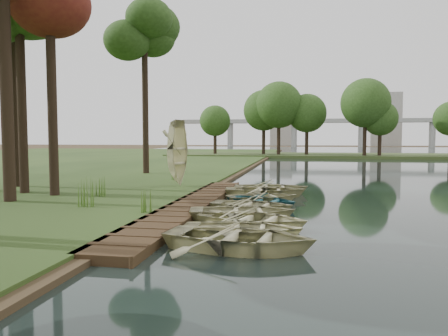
% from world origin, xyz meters
% --- Properties ---
extents(ground, '(300.00, 300.00, 0.00)m').
position_xyz_m(ground, '(0.00, 0.00, 0.00)').
color(ground, '#3D2F1D').
extents(boardwalk, '(1.60, 16.00, 0.30)m').
position_xyz_m(boardwalk, '(-1.60, 0.00, 0.15)').
color(boardwalk, '#362514').
rests_on(boardwalk, ground).
extents(peninsula, '(50.00, 14.00, 0.45)m').
position_xyz_m(peninsula, '(8.00, 50.00, 0.23)').
color(peninsula, '#36471F').
rests_on(peninsula, ground).
extents(far_trees, '(45.60, 5.60, 8.80)m').
position_xyz_m(far_trees, '(4.67, 50.00, 6.43)').
color(far_trees, black).
rests_on(far_trees, peninsula).
extents(bridge, '(95.90, 4.00, 8.60)m').
position_xyz_m(bridge, '(12.31, 120.00, 7.08)').
color(bridge, '#A5A5A0').
rests_on(bridge, ground).
extents(building_a, '(10.00, 8.00, 18.00)m').
position_xyz_m(building_a, '(30.00, 140.00, 9.00)').
color(building_a, '#A5A5A0').
rests_on(building_a, ground).
extents(building_b, '(8.00, 8.00, 12.00)m').
position_xyz_m(building_b, '(-5.00, 145.00, 6.00)').
color(building_b, '#A5A5A0').
rests_on(building_b, ground).
extents(rowboat_0, '(4.21, 3.26, 0.80)m').
position_xyz_m(rowboat_0, '(1.27, -6.06, 0.45)').
color(rowboat_0, '#C4C08E').
rests_on(rowboat_0, water).
extents(rowboat_1, '(3.54, 2.63, 0.71)m').
position_xyz_m(rowboat_1, '(1.17, -4.80, 0.40)').
color(rowboat_1, '#C4C08E').
rests_on(rowboat_1, water).
extents(rowboat_2, '(4.08, 3.34, 0.74)m').
position_xyz_m(rowboat_2, '(1.27, -3.28, 0.42)').
color(rowboat_2, '#C4C08E').
rests_on(rowboat_2, water).
extents(rowboat_3, '(4.10, 3.27, 0.76)m').
position_xyz_m(rowboat_3, '(0.80, -2.06, 0.43)').
color(rowboat_3, '#C4C08E').
rests_on(rowboat_3, water).
extents(rowboat_4, '(3.48, 2.69, 0.66)m').
position_xyz_m(rowboat_4, '(0.90, -0.20, 0.38)').
color(rowboat_4, '#C4C08E').
rests_on(rowboat_4, water).
extents(rowboat_5, '(3.63, 3.19, 0.62)m').
position_xyz_m(rowboat_5, '(1.18, 1.17, 0.36)').
color(rowboat_5, '#2C717B').
rests_on(rowboat_5, water).
extents(rowboat_6, '(3.83, 3.33, 0.66)m').
position_xyz_m(rowboat_6, '(1.11, 2.16, 0.38)').
color(rowboat_6, '#C4C08E').
rests_on(rowboat_6, water).
extents(rowboat_7, '(4.12, 3.13, 0.80)m').
position_xyz_m(rowboat_7, '(1.07, 4.01, 0.45)').
color(rowboat_7, '#C4C08E').
rests_on(rowboat_7, water).
extents(rowboat_8, '(4.06, 3.12, 0.78)m').
position_xyz_m(rowboat_8, '(1.24, 5.34, 0.44)').
color(rowboat_8, '#C4C08E').
rests_on(rowboat_8, water).
extents(stored_rowboat, '(4.02, 3.24, 0.74)m').
position_xyz_m(stored_rowboat, '(-3.77, 5.80, 0.67)').
color(stored_rowboat, '#C4C08E').
rests_on(stored_rowboat, bank).
extents(tree_4, '(4.47, 4.47, 10.93)m').
position_xyz_m(tree_4, '(-10.15, 1.67, 9.23)').
color(tree_4, black).
rests_on(tree_4, bank).
extents(tree_6, '(4.31, 4.31, 11.91)m').
position_xyz_m(tree_6, '(-8.55, 13.65, 10.24)').
color(tree_6, black).
rests_on(tree_6, bank).
extents(reeds_0, '(0.60, 0.60, 0.85)m').
position_xyz_m(reeds_0, '(-2.60, -2.39, 0.73)').
color(reeds_0, '#3F661E').
rests_on(reeds_0, bank).
extents(reeds_1, '(0.60, 0.60, 1.07)m').
position_xyz_m(reeds_1, '(-5.25, -1.75, 0.84)').
color(reeds_1, '#3F661E').
rests_on(reeds_1, bank).
extents(reeds_2, '(0.60, 0.60, 0.86)m').
position_xyz_m(reeds_2, '(-6.07, 1.18, 0.73)').
color(reeds_2, '#3F661E').
rests_on(reeds_2, bank).
extents(reeds_3, '(0.60, 0.60, 1.07)m').
position_xyz_m(reeds_3, '(-4.97, 9.20, 0.84)').
color(reeds_3, '#3F661E').
rests_on(reeds_3, bank).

